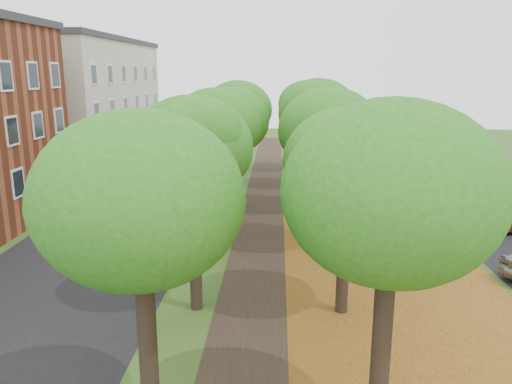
# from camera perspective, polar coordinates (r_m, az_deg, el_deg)

# --- Properties ---
(street_asphalt) EXTENTS (8.00, 70.00, 0.01)m
(street_asphalt) POSITION_cam_1_polar(r_m,az_deg,el_deg) (26.61, -15.01, -3.68)
(street_asphalt) COLOR black
(street_asphalt) RESTS_ON ground
(footpath) EXTENTS (3.20, 70.00, 0.01)m
(footpath) POSITION_cam_1_polar(r_m,az_deg,el_deg) (25.40, 1.39, -4.03)
(footpath) COLOR black
(footpath) RESTS_ON ground
(leaf_verge) EXTENTS (7.50, 70.00, 0.01)m
(leaf_verge) POSITION_cam_1_polar(r_m,az_deg,el_deg) (25.80, 12.59, -4.08)
(leaf_verge) COLOR #97621C
(leaf_verge) RESTS_ON ground
(tree_row_west) EXTENTS (4.14, 34.14, 6.97)m
(tree_row_west) POSITION_cam_1_polar(r_m,az_deg,el_deg) (24.47, -3.74, 7.65)
(tree_row_west) COLOR black
(tree_row_west) RESTS_ON ground
(tree_row_east) EXTENTS (4.14, 34.14, 6.97)m
(tree_row_east) POSITION_cam_1_polar(r_m,az_deg,el_deg) (24.42, 7.62, 7.55)
(tree_row_east) COLOR black
(tree_row_east) RESTS_ON ground
(building_cream) EXTENTS (10.30, 20.30, 10.40)m
(building_cream) POSITION_cam_1_polar(r_m,az_deg,el_deg) (45.73, -20.20, 9.69)
(building_cream) COLOR beige
(building_cream) RESTS_ON ground
(car_red) EXTENTS (4.26, 1.74, 1.37)m
(car_red) POSITION_cam_1_polar(r_m,az_deg,el_deg) (27.19, 25.28, -2.68)
(car_red) COLOR maroon
(car_red) RESTS_ON ground
(car_grey) EXTENTS (5.67, 3.47, 1.54)m
(car_grey) POSITION_cam_1_polar(r_m,az_deg,el_deg) (27.63, 24.89, -2.22)
(car_grey) COLOR #343439
(car_grey) RESTS_ON ground
(car_white) EXTENTS (5.79, 3.71, 1.49)m
(car_white) POSITION_cam_1_polar(r_m,az_deg,el_deg) (30.66, 22.58, -0.56)
(car_white) COLOR white
(car_white) RESTS_ON ground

